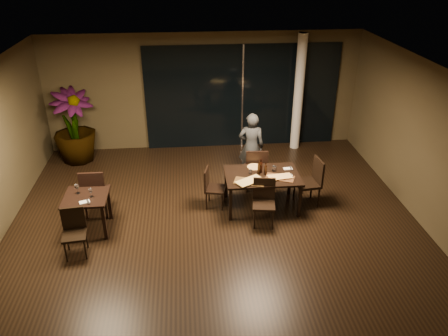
{
  "coord_description": "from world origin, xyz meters",
  "views": [
    {
      "loc": [
        -0.5,
        -6.83,
        4.93
      ],
      "look_at": [
        0.2,
        0.59,
        1.05
      ],
      "focal_mm": 35.0,
      "sensor_mm": 36.0,
      "label": 1
    }
  ],
  "objects_px": {
    "chair_main_far": "(256,167)",
    "bottle_a": "(259,168)",
    "main_table": "(262,178)",
    "diner": "(251,146)",
    "bottle_b": "(266,169)",
    "chair_side_near": "(74,229)",
    "chair_side_far": "(95,190)",
    "potted_plant": "(74,126)",
    "chair_main_left": "(212,185)",
    "chair_main_right": "(312,180)",
    "side_table": "(87,202)",
    "bottle_c": "(261,166)",
    "chair_main_near": "(264,199)"
  },
  "relations": [
    {
      "from": "chair_main_far",
      "to": "bottle_a",
      "type": "bearing_deg",
      "value": 89.21
    },
    {
      "from": "main_table",
      "to": "diner",
      "type": "height_order",
      "value": "diner"
    },
    {
      "from": "diner",
      "to": "bottle_b",
      "type": "height_order",
      "value": "diner"
    },
    {
      "from": "chair_side_near",
      "to": "diner",
      "type": "distance_m",
      "value": 4.26
    },
    {
      "from": "main_table",
      "to": "chair_side_far",
      "type": "xyz_separation_m",
      "value": [
        -3.34,
        -0.02,
        -0.1
      ]
    },
    {
      "from": "potted_plant",
      "to": "bottle_b",
      "type": "height_order",
      "value": "potted_plant"
    },
    {
      "from": "chair_main_left",
      "to": "diner",
      "type": "distance_m",
      "value": 1.54
    },
    {
      "from": "chair_main_left",
      "to": "chair_side_near",
      "type": "xyz_separation_m",
      "value": [
        -2.49,
        -1.31,
        0.0
      ]
    },
    {
      "from": "main_table",
      "to": "chair_main_left",
      "type": "distance_m",
      "value": 1.05
    },
    {
      "from": "main_table",
      "to": "chair_side_far",
      "type": "bearing_deg",
      "value": -179.74
    },
    {
      "from": "chair_main_left",
      "to": "chair_side_far",
      "type": "distance_m",
      "value": 2.33
    },
    {
      "from": "bottle_a",
      "to": "main_table",
      "type": "bearing_deg",
      "value": -32.03
    },
    {
      "from": "chair_side_near",
      "to": "bottle_b",
      "type": "bearing_deg",
      "value": 11.76
    },
    {
      "from": "chair_main_left",
      "to": "chair_main_right",
      "type": "height_order",
      "value": "chair_main_right"
    },
    {
      "from": "chair_side_near",
      "to": "potted_plant",
      "type": "xyz_separation_m",
      "value": [
        -0.71,
        3.77,
        0.43
      ]
    },
    {
      "from": "chair_side_far",
      "to": "bottle_b",
      "type": "relative_size",
      "value": 3.92
    },
    {
      "from": "chair_main_far",
      "to": "bottle_b",
      "type": "bearing_deg",
      "value": 100.13
    },
    {
      "from": "chair_main_far",
      "to": "chair_side_far",
      "type": "xyz_separation_m",
      "value": [
        -3.33,
        -0.69,
        0.01
      ]
    },
    {
      "from": "side_table",
      "to": "bottle_c",
      "type": "distance_m",
      "value": 3.45
    },
    {
      "from": "chair_main_far",
      "to": "potted_plant",
      "type": "bearing_deg",
      "value": -20.24
    },
    {
      "from": "main_table",
      "to": "bottle_b",
      "type": "relative_size",
      "value": 5.67
    },
    {
      "from": "main_table",
      "to": "chair_main_left",
      "type": "relative_size",
      "value": 1.75
    },
    {
      "from": "chair_main_near",
      "to": "chair_main_far",
      "type": "bearing_deg",
      "value": 96.69
    },
    {
      "from": "side_table",
      "to": "chair_main_far",
      "type": "xyz_separation_m",
      "value": [
        3.39,
        1.18,
        -0.06
      ]
    },
    {
      "from": "bottle_a",
      "to": "bottle_b",
      "type": "relative_size",
      "value": 1.08
    },
    {
      "from": "chair_main_far",
      "to": "chair_main_left",
      "type": "relative_size",
      "value": 1.18
    },
    {
      "from": "potted_plant",
      "to": "chair_side_near",
      "type": "bearing_deg",
      "value": -79.32
    },
    {
      "from": "bottle_b",
      "to": "bottle_c",
      "type": "xyz_separation_m",
      "value": [
        -0.08,
        0.11,
        0.02
      ]
    },
    {
      "from": "diner",
      "to": "bottle_b",
      "type": "bearing_deg",
      "value": 103.39
    },
    {
      "from": "diner",
      "to": "potted_plant",
      "type": "height_order",
      "value": "potted_plant"
    },
    {
      "from": "main_table",
      "to": "chair_side_far",
      "type": "distance_m",
      "value": 3.34
    },
    {
      "from": "chair_side_far",
      "to": "bottle_c",
      "type": "height_order",
      "value": "bottle_c"
    },
    {
      "from": "chair_main_near",
      "to": "bottle_c",
      "type": "height_order",
      "value": "bottle_c"
    },
    {
      "from": "diner",
      "to": "bottle_a",
      "type": "distance_m",
      "value": 1.23
    },
    {
      "from": "chair_main_left",
      "to": "bottle_c",
      "type": "bearing_deg",
      "value": -78.27
    },
    {
      "from": "chair_main_right",
      "to": "chair_side_near",
      "type": "relative_size",
      "value": 1.18
    },
    {
      "from": "chair_main_near",
      "to": "bottle_b",
      "type": "relative_size",
      "value": 3.48
    },
    {
      "from": "chair_main_right",
      "to": "potted_plant",
      "type": "distance_m",
      "value": 5.87
    },
    {
      "from": "chair_side_near",
      "to": "diner",
      "type": "bearing_deg",
      "value": 28.79
    },
    {
      "from": "potted_plant",
      "to": "chair_main_near",
      "type": "bearing_deg",
      "value": -37.05
    },
    {
      "from": "chair_side_far",
      "to": "bottle_b",
      "type": "distance_m",
      "value": 3.42
    },
    {
      "from": "bottle_c",
      "to": "bottle_b",
      "type": "bearing_deg",
      "value": -54.92
    },
    {
      "from": "chair_side_near",
      "to": "bottle_b",
      "type": "distance_m",
      "value": 3.78
    },
    {
      "from": "bottle_c",
      "to": "chair_main_near",
      "type": "bearing_deg",
      "value": -93.33
    },
    {
      "from": "chair_main_near",
      "to": "bottle_c",
      "type": "relative_size",
      "value": 3.09
    },
    {
      "from": "main_table",
      "to": "diner",
      "type": "relative_size",
      "value": 0.94
    },
    {
      "from": "chair_main_left",
      "to": "bottle_b",
      "type": "height_order",
      "value": "bottle_b"
    },
    {
      "from": "chair_main_right",
      "to": "bottle_c",
      "type": "height_order",
      "value": "bottle_c"
    },
    {
      "from": "side_table",
      "to": "chair_side_far",
      "type": "height_order",
      "value": "chair_side_far"
    },
    {
      "from": "chair_main_far",
      "to": "bottle_a",
      "type": "xyz_separation_m",
      "value": [
        -0.06,
        -0.64,
        0.33
      ]
    }
  ]
}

